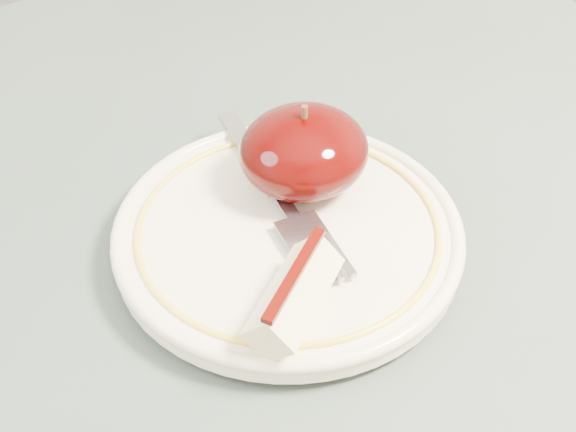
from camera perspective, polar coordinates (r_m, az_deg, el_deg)
table at (r=0.52m, az=-2.29°, el=-14.88°), size 0.90×0.90×0.75m
plate at (r=0.48m, az=-0.00°, el=-1.23°), size 0.21×0.21×0.02m
apple_half at (r=0.50m, az=1.13°, el=4.63°), size 0.08×0.08×0.06m
apple_wedge at (r=0.42m, az=0.47°, el=-5.63°), size 0.08×0.06×0.03m
fork at (r=0.50m, az=-0.73°, el=1.59°), size 0.05×0.17×0.00m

